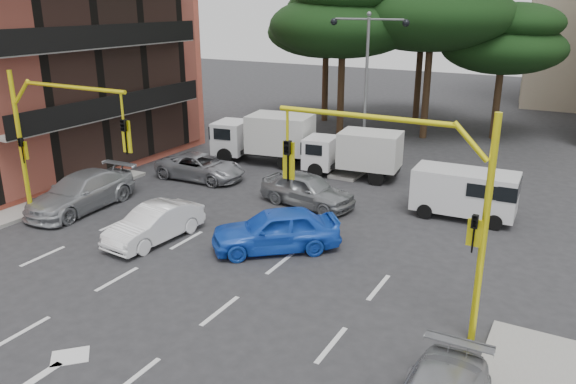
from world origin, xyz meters
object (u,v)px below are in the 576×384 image
(signal_mast_right, at_px, (415,188))
(car_silver_wagon, at_px, (81,192))
(street_lamp_center, at_px, (367,63))
(car_blue_compact, at_px, (276,229))
(box_truck_a, at_px, (263,138))
(car_silver_cross_b, at_px, (308,190))
(signal_mast_left, at_px, (50,132))
(car_white_hatch, at_px, (154,224))
(box_truck_b, at_px, (353,154))
(car_silver_cross_a, at_px, (201,167))
(van_white, at_px, (464,194))

(signal_mast_right, distance_m, car_silver_wagon, 15.27)
(street_lamp_center, bearing_deg, signal_mast_right, -64.09)
(car_blue_compact, height_order, box_truck_a, box_truck_a)
(street_lamp_center, relative_size, car_silver_wagon, 1.51)
(car_silver_wagon, xyz_separation_m, car_silver_cross_b, (8.23, 4.97, -0.03))
(signal_mast_left, relative_size, car_white_hatch, 1.50)
(car_white_hatch, height_order, box_truck_b, box_truck_b)
(signal_mast_right, bearing_deg, box_truck_b, 118.83)
(signal_mast_right, xyz_separation_m, signal_mast_left, (-13.61, 0.00, 0.00))
(car_blue_compact, xyz_separation_m, box_truck_a, (-6.31, 9.60, 0.58))
(box_truck_a, bearing_deg, car_blue_compact, -155.71)
(car_silver_cross_a, bearing_deg, box_truck_a, -17.59)
(car_silver_cross_b, bearing_deg, car_silver_wagon, 129.81)
(car_silver_cross_a, relative_size, box_truck_b, 0.93)
(street_lamp_center, xyz_separation_m, car_silver_cross_a, (-6.15, -6.13, -4.80))
(signal_mast_left, bearing_deg, box_truck_b, 59.01)
(car_white_hatch, distance_m, car_blue_compact, 4.54)
(car_silver_cross_b, bearing_deg, signal_mast_left, 143.57)
(car_white_hatch, height_order, car_silver_wagon, car_silver_wagon)
(signal_mast_right, relative_size, car_white_hatch, 1.50)
(car_blue_compact, bearing_deg, signal_mast_left, -112.84)
(signal_mast_right, height_order, car_silver_wagon, signal_mast_right)
(signal_mast_left, distance_m, car_silver_cross_b, 10.42)
(street_lamp_center, relative_size, car_silver_cross_a, 1.72)
(signal_mast_right, relative_size, street_lamp_center, 0.77)
(signal_mast_right, distance_m, box_truck_a, 17.04)
(box_truck_a, bearing_deg, signal_mast_left, 162.45)
(signal_mast_left, height_order, van_white, signal_mast_left)
(signal_mast_right, height_order, car_blue_compact, signal_mast_right)
(car_white_hatch, distance_m, car_silver_cross_b, 6.85)
(signal_mast_right, distance_m, car_white_hatch, 10.37)
(car_blue_compact, height_order, car_silver_wagon, car_blue_compact)
(street_lamp_center, bearing_deg, car_silver_cross_b, -88.16)
(signal_mast_right, xyz_separation_m, car_silver_wagon, (-14.80, 2.04, -3.14))
(car_white_hatch, relative_size, car_silver_cross_b, 0.94)
(car_blue_compact, height_order, box_truck_b, box_truck_b)
(signal_mast_left, xyz_separation_m, car_silver_wagon, (-1.20, 2.04, -3.14))
(car_white_hatch, bearing_deg, box_truck_a, 105.10)
(car_blue_compact, relative_size, car_silver_cross_a, 1.00)
(signal_mast_right, relative_size, signal_mast_left, 1.00)
(car_silver_cross_a, height_order, box_truck_b, box_truck_b)
(car_silver_wagon, height_order, box_truck_b, box_truck_b)
(street_lamp_center, bearing_deg, box_truck_b, -82.29)
(car_blue_compact, relative_size, box_truck_b, 0.94)
(signal_mast_right, distance_m, car_blue_compact, 6.76)
(car_white_hatch, xyz_separation_m, box_truck_b, (3.30, 10.86, 0.53))
(car_silver_wagon, height_order, car_silver_cross_a, car_silver_wagon)
(van_white, bearing_deg, box_truck_b, -118.31)
(car_blue_compact, bearing_deg, car_white_hatch, -110.82)
(car_silver_wagon, xyz_separation_m, box_truck_a, (2.99, 9.97, 0.60))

